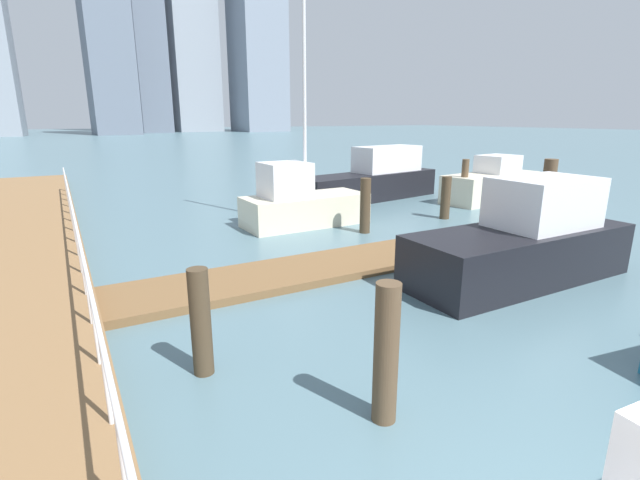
{
  "coord_description": "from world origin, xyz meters",
  "views": [
    {
      "loc": [
        -3.3,
        -1.06,
        3.7
      ],
      "look_at": [
        1.52,
        7.46,
        1.07
      ],
      "focal_mm": 25.75,
      "sensor_mm": 36.0,
      "label": 1
    }
  ],
  "objects_px": {
    "moored_boat_2": "(525,242)",
    "moored_boat_5": "(301,202)",
    "moored_boat_0": "(492,184)",
    "moored_boat_1": "(373,179)"
  },
  "relations": [
    {
      "from": "moored_boat_2",
      "to": "moored_boat_5",
      "type": "xyz_separation_m",
      "value": [
        -1.98,
        7.49,
        -0.05
      ]
    },
    {
      "from": "moored_boat_2",
      "to": "moored_boat_5",
      "type": "distance_m",
      "value": 7.75
    },
    {
      "from": "moored_boat_1",
      "to": "moored_boat_2",
      "type": "xyz_separation_m",
      "value": [
        -3.39,
        -10.63,
        -0.02
      ]
    },
    {
      "from": "moored_boat_1",
      "to": "moored_boat_5",
      "type": "relative_size",
      "value": 0.76
    },
    {
      "from": "moored_boat_1",
      "to": "moored_boat_5",
      "type": "bearing_deg",
      "value": -149.74
    },
    {
      "from": "moored_boat_0",
      "to": "moored_boat_1",
      "type": "distance_m",
      "value": 5.34
    },
    {
      "from": "moored_boat_0",
      "to": "moored_boat_1",
      "type": "bearing_deg",
      "value": 145.88
    },
    {
      "from": "moored_boat_0",
      "to": "moored_boat_2",
      "type": "distance_m",
      "value": 10.92
    },
    {
      "from": "moored_boat_0",
      "to": "moored_boat_5",
      "type": "bearing_deg",
      "value": -179.2
    },
    {
      "from": "moored_boat_2",
      "to": "moored_boat_5",
      "type": "height_order",
      "value": "moored_boat_5"
    }
  ]
}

